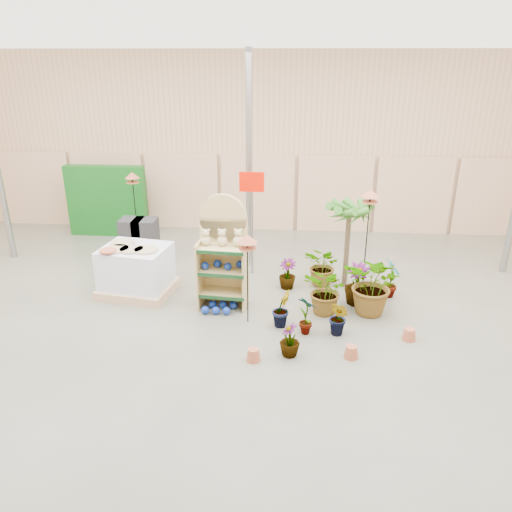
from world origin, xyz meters
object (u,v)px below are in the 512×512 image
(display_shelf, at_px, (223,256))
(pallet_stack, at_px, (136,270))
(potted_plant_2, at_px, (327,291))
(bird_table_front, at_px, (247,241))

(display_shelf, height_order, pallet_stack, display_shelf)
(potted_plant_2, bearing_deg, display_shelf, 171.63)
(pallet_stack, relative_size, potted_plant_2, 1.67)
(bird_table_front, distance_m, potted_plant_2, 1.79)
(pallet_stack, bearing_deg, display_shelf, -0.32)
(display_shelf, height_order, potted_plant_2, display_shelf)
(pallet_stack, xyz_separation_m, potted_plant_2, (3.65, -0.58, -0.02))
(pallet_stack, distance_m, bird_table_front, 2.67)
(pallet_stack, xyz_separation_m, bird_table_front, (2.26, -0.98, 1.02))
(display_shelf, xyz_separation_m, pallet_stack, (-1.76, 0.30, -0.48))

